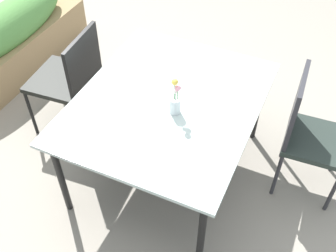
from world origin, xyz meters
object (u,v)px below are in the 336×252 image
at_px(chair_far_side, 70,76).
at_px(chair_near_right, 308,130).
at_px(dining_table, 168,106).
at_px(flower_vase, 175,101).

height_order(chair_far_side, chair_near_right, chair_near_right).
distance_m(dining_table, chair_near_right, 0.98).
distance_m(dining_table, chair_far_side, 0.94).
bearing_deg(chair_near_right, flower_vase, -67.21).
bearing_deg(chair_near_right, dining_table, -74.23).
distance_m(dining_table, flower_vase, 0.19).
height_order(dining_table, flower_vase, flower_vase).
bearing_deg(flower_vase, chair_near_right, -63.94).
bearing_deg(flower_vase, chair_far_side, 77.40).
height_order(chair_far_side, flower_vase, flower_vase).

